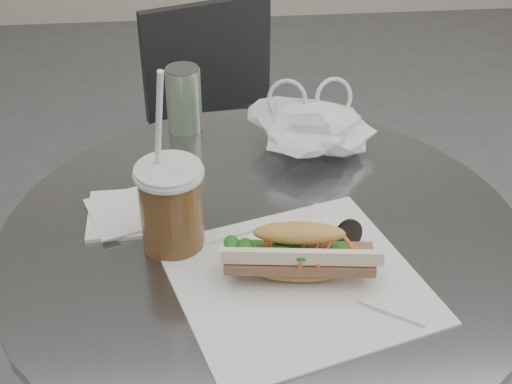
{
  "coord_description": "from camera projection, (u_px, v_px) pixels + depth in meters",
  "views": [
    {
      "loc": [
        -0.09,
        -0.6,
        1.37
      ],
      "look_at": [
        -0.01,
        0.23,
        0.79
      ],
      "focal_mm": 50.0,
      "sensor_mm": 36.0,
      "label": 1
    }
  ],
  "objects": [
    {
      "name": "cafe_table",
      "position": [
        263.0,
        364.0,
        1.17
      ],
      "size": [
        0.76,
        0.76,
        0.74
      ],
      "color": "slate",
      "rests_on": "ground"
    },
    {
      "name": "sandwich_paper",
      "position": [
        297.0,
        282.0,
        0.93
      ],
      "size": [
        0.38,
        0.37,
        0.0
      ],
      "primitive_type": "cube",
      "rotation": [
        0.0,
        0.0,
        0.29
      ],
      "color": "white",
      "rests_on": "cafe_table"
    },
    {
      "name": "chair_far",
      "position": [
        234.0,
        189.0,
        1.8
      ],
      "size": [
        0.43,
        0.46,
        0.79
      ],
      "rotation": [
        0.0,
        0.0,
        3.47
      ],
      "color": "#2B2B2E",
      "rests_on": "ground"
    },
    {
      "name": "iced_coffee",
      "position": [
        171.0,
        205.0,
        0.96
      ],
      "size": [
        0.09,
        0.09,
        0.27
      ],
      "color": "brown",
      "rests_on": "cafe_table"
    },
    {
      "name": "napkin_stack",
      "position": [
        130.0,
        213.0,
        1.05
      ],
      "size": [
        0.14,
        0.14,
        0.01
      ],
      "color": "white",
      "rests_on": "cafe_table"
    },
    {
      "name": "sunglasses",
      "position": [
        330.0,
        243.0,
        0.97
      ],
      "size": [
        0.1,
        0.06,
        0.05
      ],
      "rotation": [
        0.0,
        0.0,
        0.47
      ],
      "color": "black",
      "rests_on": "cafe_table"
    },
    {
      "name": "drink_can",
      "position": [
        184.0,
        99.0,
        1.24
      ],
      "size": [
        0.06,
        0.06,
        0.12
      ],
      "color": "#598950",
      "rests_on": "cafe_table"
    },
    {
      "name": "banh_mi",
      "position": [
        299.0,
        253.0,
        0.92
      ],
      "size": [
        0.25,
        0.12,
        0.08
      ],
      "rotation": [
        0.0,
        0.0,
        -0.12
      ],
      "color": "tan",
      "rests_on": "sandwich_paper"
    },
    {
      "name": "plastic_bag",
      "position": [
        311.0,
        130.0,
        1.17
      ],
      "size": [
        0.2,
        0.16,
        0.09
      ],
      "primitive_type": null,
      "rotation": [
        0.0,
        0.0,
        -0.06
      ],
      "color": "white",
      "rests_on": "cafe_table"
    }
  ]
}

